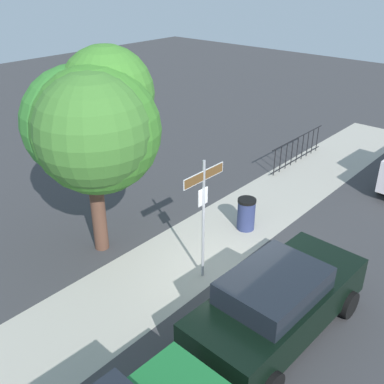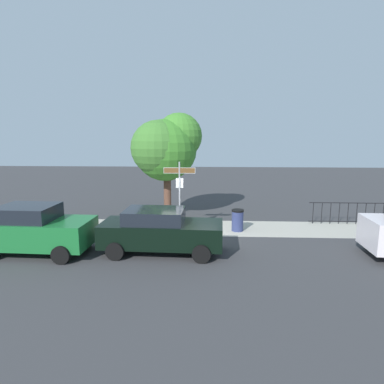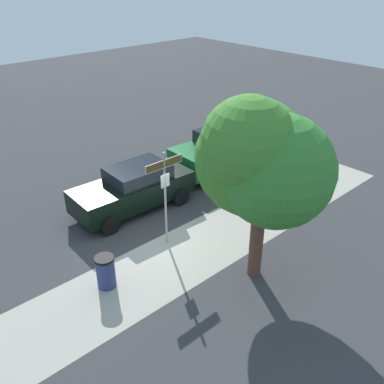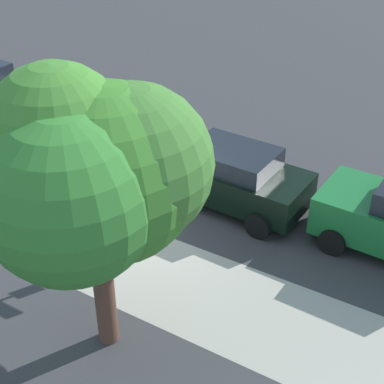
{
  "view_description": "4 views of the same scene",
  "coord_description": "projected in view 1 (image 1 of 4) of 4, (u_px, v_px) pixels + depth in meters",
  "views": [
    {
      "loc": [
        -7.48,
        -5.46,
        7.05
      ],
      "look_at": [
        0.13,
        1.23,
        1.89
      ],
      "focal_mm": 41.87,
      "sensor_mm": 36.0,
      "label": 1
    },
    {
      "loc": [
        0.8,
        -13.67,
        4.36
      ],
      "look_at": [
        0.13,
        0.43,
        1.86
      ],
      "focal_mm": 30.94,
      "sensor_mm": 36.0,
      "label": 2
    },
    {
      "loc": [
        6.64,
        9.34,
        8.05
      ],
      "look_at": [
        -1.05,
        0.92,
        1.83
      ],
      "focal_mm": 39.8,
      "sensor_mm": 36.0,
      "label": 3
    },
    {
      "loc": [
        -6.8,
        9.29,
        8.38
      ],
      "look_at": [
        -1.36,
        0.32,
        1.74
      ],
      "focal_mm": 54.17,
      "sensor_mm": 36.0,
      "label": 4
    }
  ],
  "objects": [
    {
      "name": "sidewalk_strip",
      "position": [
        231.0,
        226.0,
        13.52
      ],
      "size": [
        24.0,
        2.6,
        0.0
      ],
      "primitive_type": "cube",
      "color": "#AAA497",
      "rests_on": "ground_plane"
    },
    {
      "name": "ground_plane",
      "position": [
        225.0,
        274.0,
        11.42
      ],
      "size": [
        60.0,
        60.0,
        0.0
      ],
      "primitive_type": "plane",
      "color": "#38383A"
    },
    {
      "name": "iron_fence",
      "position": [
        297.0,
        149.0,
        17.62
      ],
      "size": [
        3.76,
        0.04,
        1.07
      ],
      "color": "black",
      "rests_on": "ground_plane"
    },
    {
      "name": "street_sign",
      "position": [
        204.0,
        200.0,
        10.39
      ],
      "size": [
        1.37,
        0.07,
        3.17
      ],
      "color": "#9EA0A5",
      "rests_on": "ground_plane"
    },
    {
      "name": "shade_tree",
      "position": [
        93.0,
        123.0,
        10.77
      ],
      "size": [
        3.51,
        3.94,
        5.4
      ],
      "color": "brown",
      "rests_on": "ground_plane"
    },
    {
      "name": "trash_bin",
      "position": [
        246.0,
        214.0,
        13.17
      ],
      "size": [
        0.55,
        0.55,
        0.98
      ],
      "color": "navy",
      "rests_on": "ground_plane"
    },
    {
      "name": "car_black",
      "position": [
        278.0,
        302.0,
        9.22
      ],
      "size": [
        4.49,
        2.09,
        1.64
      ],
      "rotation": [
        0.0,
        0.0,
        -0.04
      ],
      "color": "black",
      "rests_on": "ground_plane"
    }
  ]
}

